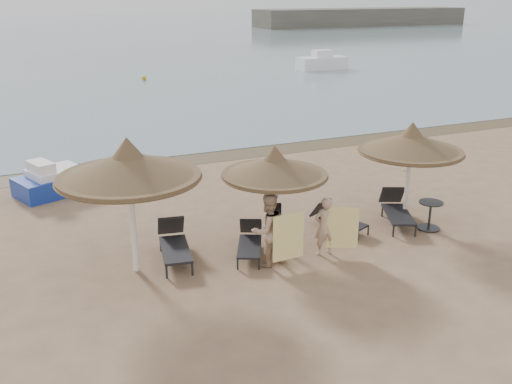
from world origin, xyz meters
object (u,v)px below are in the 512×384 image
lounger_far_left (174,242)px  person_left (268,224)px  palapa_center (275,167)px  person_right (325,222)px  lounger_near_right (336,218)px  lounger_far_right (396,209)px  side_table (430,216)px  lounger_near_left (250,241)px  pedal_boat (55,181)px  palapa_right (411,143)px  palapa_left (129,166)px

lounger_far_left → person_left: (1.89, -1.24, 0.62)m
palapa_center → lounger_far_left: (-2.47, 0.33, -1.67)m
lounger_far_left → person_right: size_ratio=1.18×
lounger_near_right → person_left: person_left is taller
person_left → person_right: bearing=169.5°
lounger_far_right → person_right: person_right is taller
palapa_center → lounger_near_right: 2.63m
side_table → person_right: size_ratio=0.46×
lounger_near_left → pedal_boat: pedal_boat is taller
palapa_right → pedal_boat: bearing=144.0°
palapa_left → lounger_far_right: size_ratio=1.59×
lounger_far_left → side_table: (6.73, -1.07, -0.02)m
palapa_center → lounger_far_left: 3.00m
lounger_far_left → lounger_near_left: size_ratio=1.17×
lounger_far_left → side_table: lounger_far_left is taller
palapa_center → side_table: palapa_center is taller
lounger_far_right → palapa_center: bearing=-155.5°
side_table → person_right: person_right is taller
person_right → lounger_near_right: bearing=-127.5°
palapa_center → lounger_far_right: palapa_center is taller
palapa_center → lounger_near_right: palapa_center is taller
side_table → person_left: 4.88m
pedal_boat → lounger_near_right: bearing=-63.6°
palapa_left → palapa_center: (3.46, -0.02, -0.43)m
palapa_right → side_table: size_ratio=3.65×
palapa_right → lounger_near_left: (-4.75, -0.20, -1.89)m
palapa_right → palapa_center: bearing=-179.8°
side_table → person_left: person_left is taller
palapa_left → lounger_far_right: bearing=0.1°
palapa_left → lounger_far_left: size_ratio=1.59×
lounger_far_right → person_left: person_left is taller
palapa_center → palapa_right: palapa_right is taller
palapa_left → palapa_right: size_ratio=1.12×
lounger_far_right → pedal_boat: size_ratio=0.73×
lounger_near_right → pedal_boat: pedal_boat is taller
lounger_far_right → side_table: size_ratio=2.58×
palapa_left → lounger_near_right: bearing=2.5°
person_right → person_left: bearing=2.7°
lounger_far_left → lounger_near_right: bearing=8.7°
lounger_far_right → lounger_near_left: bearing=-153.2°
lounger_near_left → side_table: (4.98, -0.56, 0.03)m
lounger_near_right → palapa_left: bearing=159.4°
palapa_right → lounger_near_left: palapa_right is taller
lounger_far_left → lounger_far_right: lounger_far_left is taller
person_left → lounger_far_left: bearing=-42.3°
lounger_near_right → lounger_far_right: 1.79m
person_left → palapa_right: bearing=-177.5°
lounger_near_right → person_right: (-1.08, -1.21, 0.52)m
side_table → lounger_near_left: bearing=173.6°
lounger_far_right → lounger_far_left: bearing=-158.7°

